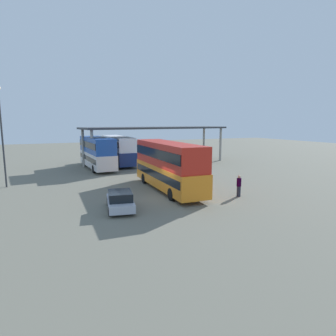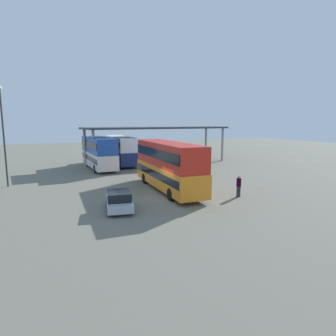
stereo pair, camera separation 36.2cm
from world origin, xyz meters
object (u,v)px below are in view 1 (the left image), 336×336
object	(u,v)px
double_decker_near_canopy	(97,152)
double_decker_mid_row	(118,149)
double_decker_main	(168,164)
lamppost_tall	(1,126)
pedestrian_waiting	(239,186)
parked_hatchback	(120,201)

from	to	relation	value
double_decker_near_canopy	double_decker_mid_row	world-z (taller)	double_decker_near_canopy
double_decker_main	double_decker_near_canopy	world-z (taller)	double_decker_main
lamppost_tall	double_decker_mid_row	bearing A→B (deg)	37.92
double_decker_main	pedestrian_waiting	xyz separation A→B (m)	(4.31, -4.58, -1.45)
double_decker_near_canopy	double_decker_mid_row	bearing A→B (deg)	-51.90
pedestrian_waiting	double_decker_mid_row	bearing A→B (deg)	121.49
pedestrian_waiting	double_decker_main	bearing A→B (deg)	154.16
double_decker_main	double_decker_mid_row	bearing A→B (deg)	1.73
double_decker_mid_row	lamppost_tall	distance (m)	17.49
parked_hatchback	lamppost_tall	bearing A→B (deg)	44.70
double_decker_near_canopy	lamppost_tall	size ratio (longest dim) A/B	1.12
parked_hatchback	lamppost_tall	xyz separation A→B (m)	(-7.86, 11.54, 5.05)
double_decker_near_canopy	lamppost_tall	world-z (taller)	lamppost_tall
parked_hatchback	lamppost_tall	world-z (taller)	lamppost_tall
double_decker_near_canopy	pedestrian_waiting	bearing A→B (deg)	-160.29
double_decker_near_canopy	pedestrian_waiting	world-z (taller)	double_decker_near_canopy
double_decker_main	lamppost_tall	world-z (taller)	lamppost_tall
double_decker_near_canopy	double_decker_main	bearing A→B (deg)	-168.98
double_decker_mid_row	pedestrian_waiting	size ratio (longest dim) A/B	6.29
double_decker_mid_row	lamppost_tall	world-z (taller)	lamppost_tall
double_decker_near_canopy	lamppost_tall	distance (m)	12.95
double_decker_main	parked_hatchback	distance (m)	7.16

